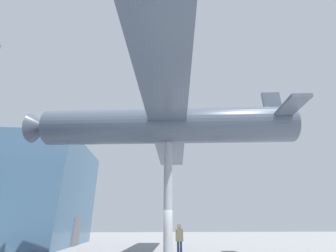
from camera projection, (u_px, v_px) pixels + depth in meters
support_pylon_central at (168, 198)px, 12.15m from camera, size 0.48×0.48×6.29m
suspended_airplane at (164, 126)px, 13.83m from camera, size 19.90×16.49×3.29m
visitor_person at (179, 238)px, 13.33m from camera, size 0.39×0.46×1.81m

